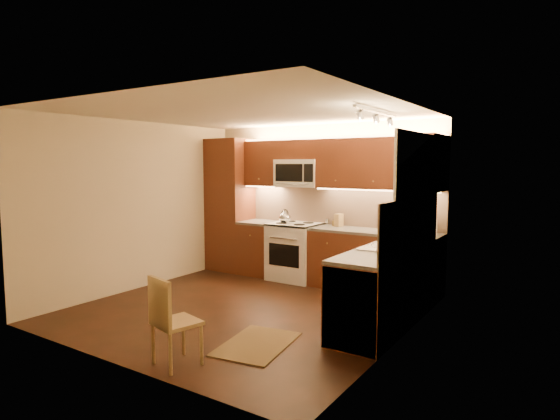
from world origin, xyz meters
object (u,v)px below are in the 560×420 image
Objects in this scene: stove at (295,251)px; kettle at (285,216)px; toaster_oven at (421,225)px; dining_chair at (177,320)px; microwave at (299,173)px; knife_block at (339,220)px; sink at (391,240)px; soap_bottle at (417,236)px.

kettle is at bearing -151.99° from stove.
dining_chair is (-1.23, -3.47, -0.59)m from toaster_oven.
knife_block is at bearing 3.82° from microwave.
sink is 1.01× the size of dining_chair.
sink is at bearing -110.79° from toaster_oven.
sink is at bearing -132.67° from soap_bottle.
sink is at bearing -29.36° from stove.
microwave reaches higher than sink.
microwave is (0.00, 0.14, 1.26)m from stove.
microwave is 3.91× the size of knife_block.
sink is 1.85m from knife_block.
kettle is 2.46m from soap_bottle.
toaster_oven is 1.98× the size of knife_block.
stove is at bearing 150.64° from sink.
toaster_oven is 0.46× the size of dining_chair.
stove is at bearing 42.52° from kettle.
microwave is 3.81m from dining_chair.
kettle is (-0.14, -0.21, -0.69)m from microwave.
kettle is 0.87m from knife_block.
knife_block reaches higher than sink.
sink is at bearing -37.40° from knife_block.
sink is 2.39m from kettle.
soap_bottle is (2.21, -0.95, -0.72)m from microwave.
toaster_oven is (2.14, 0.18, -0.02)m from kettle.
sink is 4.24× the size of soap_bottle.
soap_bottle is (1.52, -0.99, 0.00)m from knife_block.
toaster_oven is (2.00, -0.03, -0.70)m from microwave.
microwave is at bearing 90.00° from stove.
microwave is 1.00m from knife_block.
stove is at bearing 117.33° from dining_chair.
microwave is 2.12m from toaster_oven.
knife_block is 3.59m from dining_chair.
soap_bottle reaches higher than stove.
knife_block is at bearing 137.98° from soap_bottle.
sink reaches higher than dining_chair.
knife_block is at bearing 155.88° from toaster_oven.
toaster_oven is at bearing 19.42° from kettle.
stove is 1.21× the size of microwave.
knife_block reaches higher than stove.
microwave reaches higher than dining_chair.
kettle reaches higher than soap_bottle.
dining_chair is at bearing -128.31° from soap_bottle.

